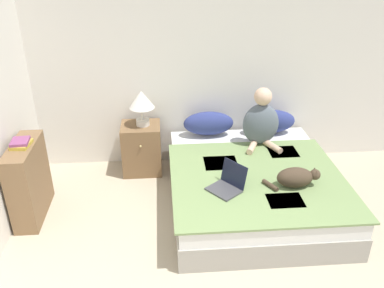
# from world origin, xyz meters

# --- Properties ---
(wall_back) EXTENTS (5.05, 0.05, 2.55)m
(wall_back) POSITION_xyz_m (0.00, 3.22, 1.27)
(wall_back) COLOR silver
(wall_back) RESTS_ON ground_plane
(bed) EXTENTS (1.74, 1.99, 0.44)m
(bed) POSITION_xyz_m (0.41, 2.15, 0.22)
(bed) COLOR #9E998E
(bed) RESTS_ON ground_plane
(pillow_near) EXTENTS (0.60, 0.25, 0.29)m
(pillow_near) POSITION_xyz_m (0.04, 3.00, 0.58)
(pillow_near) COLOR navy
(pillow_near) RESTS_ON bed
(pillow_far) EXTENTS (0.60, 0.25, 0.29)m
(pillow_far) POSITION_xyz_m (0.79, 3.00, 0.58)
(pillow_far) COLOR navy
(pillow_far) RESTS_ON bed
(person_sitting) EXTENTS (0.41, 0.40, 0.68)m
(person_sitting) POSITION_xyz_m (0.60, 2.70, 0.72)
(person_sitting) COLOR slate
(person_sitting) RESTS_ON bed
(cat_tabby) EXTENTS (0.54, 0.20, 0.20)m
(cat_tabby) POSITION_xyz_m (0.74, 1.78, 0.54)
(cat_tabby) COLOR #473828
(cat_tabby) RESTS_ON bed
(laptop_open) EXTENTS (0.40, 0.40, 0.25)m
(laptop_open) POSITION_xyz_m (0.08, 1.79, 0.49)
(laptop_open) COLOR #424247
(laptop_open) RESTS_ON bed
(nightstand) EXTENTS (0.46, 0.42, 0.61)m
(nightstand) POSITION_xyz_m (-0.78, 2.95, 0.31)
(nightstand) COLOR brown
(nightstand) RESTS_ON ground_plane
(table_lamp) EXTENTS (0.29, 0.29, 0.42)m
(table_lamp) POSITION_xyz_m (-0.75, 2.95, 0.91)
(table_lamp) COLOR beige
(table_lamp) RESTS_ON nightstand
(bookshelf) EXTENTS (0.23, 0.71, 0.80)m
(bookshelf) POSITION_xyz_m (-1.88, 2.15, 0.40)
(bookshelf) COLOR brown
(bookshelf) RESTS_ON ground_plane
(book_stack_top) EXTENTS (0.18, 0.23, 0.06)m
(book_stack_top) POSITION_xyz_m (-1.88, 2.14, 0.83)
(book_stack_top) COLOR gold
(book_stack_top) RESTS_ON bookshelf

